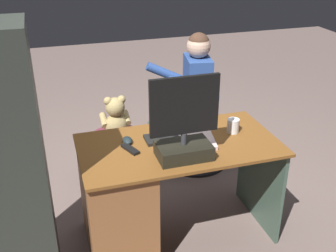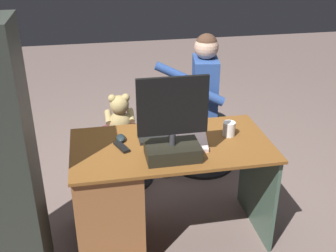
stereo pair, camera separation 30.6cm
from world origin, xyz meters
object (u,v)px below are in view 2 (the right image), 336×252
Objects in this scene: desk at (121,194)px; monitor at (173,133)px; tv_remote at (122,147)px; visitor_chair at (203,140)px; cup at (229,129)px; person at (196,93)px; office_chair_teddy at (122,153)px; teddy_bear at (120,115)px; computer_mouse at (121,138)px; keyboard at (171,136)px.

desk is 2.50× the size of monitor.
tv_remote is 1.29m from visitor_chair.
desk is 0.83m from cup.
person reaches higher than desk.
teddy_bear reaches higher than office_chair_teddy.
teddy_bear is (0.00, -0.01, 0.34)m from office_chair_teddy.
visitor_chair is at bearing -134.38° from computer_mouse.
computer_mouse is 0.70m from teddy_bear.
computer_mouse is at bearing 86.36° from teddy_bear.
teddy_bear is (-0.07, -0.79, 0.21)m from desk.
monitor reaches higher than desk.
teddy_bear is at bearing 8.99° from person.
visitor_chair is (-0.78, -0.80, -0.50)m from computer_mouse.
cup is (-0.42, -0.21, -0.11)m from monitor.
tv_remote is 0.91m from office_chair_teddy.
person is at bearing -170.04° from office_chair_teddy.
cup reaches higher than visitor_chair.
visitor_chair is at bearing -131.55° from desk.
visitor_chair is at bearing -170.90° from teddy_bear.
keyboard is 1.06m from visitor_chair.
computer_mouse is at bearing 48.18° from person.
tv_remote is (0.29, -0.17, -0.15)m from monitor.
monitor is at bearing 81.18° from keyboard.
tv_remote is (0.00, 0.10, -0.01)m from computer_mouse.
office_chair_teddy is 0.80m from person.
office_chair_teddy is 0.75m from visitor_chair.
office_chair_teddy is 0.44× the size of person.
cup reaches higher than tv_remote.
teddy_bear is at bearing -90.00° from office_chair_teddy.
tv_remote reaches higher than visitor_chair.
cup is at bearing 132.38° from office_chair_teddy.
teddy_bear is (0.28, -0.70, -0.14)m from keyboard.
visitor_chair is (-0.74, -0.12, -0.36)m from teddy_bear.
teddy_bear reaches higher than computer_mouse.
office_chair_teddy and visitor_chair have the same top height.
tv_remote is (0.33, 0.08, -0.00)m from keyboard.
monitor is 5.35× the size of cup.
monitor is at bearing 127.72° from tv_remote.
keyboard is (-0.04, -0.25, -0.15)m from monitor.
office_chair_teddy is (-0.04, -0.67, -0.49)m from computer_mouse.
keyboard reaches higher than tv_remote.
monitor reaches higher than computer_mouse.
person reaches higher than office_chair_teddy.
office_chair_teddy is at bearing -94.92° from desk.
computer_mouse is at bearing -114.26° from tv_remote.
teddy_bear is (0.24, -0.95, -0.29)m from monitor.
office_chair_teddy is 0.34m from teddy_bear.
cup reaches higher than computer_mouse.
visitor_chair is (-0.74, -0.13, -0.02)m from office_chair_teddy.
teddy_bear is (0.66, -0.74, -0.18)m from cup.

